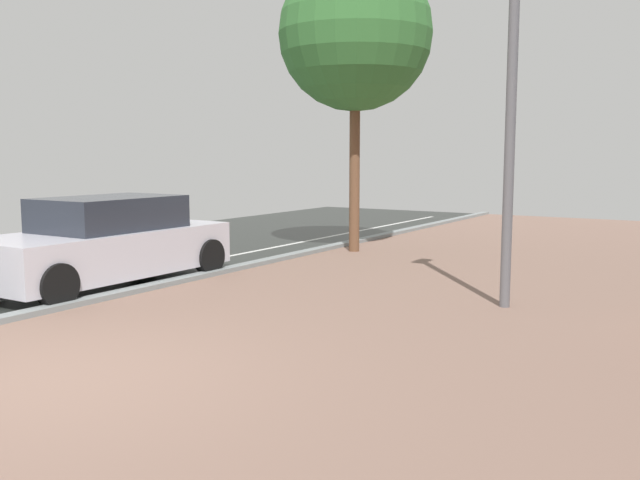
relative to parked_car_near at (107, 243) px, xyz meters
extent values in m
cube|color=silver|center=(0.00, -0.03, -0.14)|extent=(1.74, 4.20, 0.71)
cube|color=#282D38|center=(0.00, 0.08, 0.48)|extent=(1.46, 2.20, 0.53)
cylinder|color=black|center=(-0.83, 1.55, -0.35)|extent=(0.20, 0.62, 0.62)
cylinder|color=black|center=(0.83, 1.55, -0.35)|extent=(0.20, 0.62, 0.62)
cylinder|color=black|center=(0.83, -1.60, -0.35)|extent=(0.20, 0.62, 0.62)
cylinder|color=slate|center=(6.04, 1.67, 2.08)|extent=(0.14, 0.14, 5.49)
cylinder|color=brown|center=(1.58, 5.46, 1.08)|extent=(0.22, 0.22, 3.49)
sphere|color=#387436|center=(1.58, 5.46, 3.96)|extent=(3.25, 3.25, 3.25)
camera|label=1|loc=(8.79, -7.63, 1.42)|focal=38.77mm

